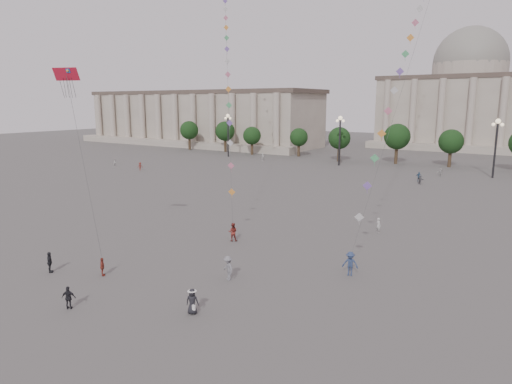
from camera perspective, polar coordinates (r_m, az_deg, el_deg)
The scene contains 23 objects.
ground at distance 35.36m, azimuth -13.55°, elevation -11.57°, with size 360.00×360.00×0.00m, color #4F4C4A.
hall_west at distance 152.62m, azimuth -7.18°, elevation 9.16°, with size 84.00×26.22×17.20m.
hall_central at distance 153.09m, azimuth 24.82°, elevation 10.42°, with size 48.30×34.30×35.50m.
tree_row at distance 103.15m, azimuth 19.91°, elevation 5.99°, with size 137.12×5.12×8.00m.
lamp_post_far_west at distance 115.26m, azimuth -3.52°, elevation 8.07°, with size 2.00×0.90×10.65m.
lamp_post_mid_west at distance 100.15m, azimuth 10.45°, elevation 7.45°, with size 2.00×0.90×10.65m.
lamp_post_mid_east at distance 92.60m, azimuth 27.85°, elevation 6.07°, with size 2.00×0.90×10.65m.
person_crowd_0 at distance 83.62m, azimuth 19.67°, elevation 1.81°, with size 1.00×0.42×1.70m, color #355779.
person_crowd_1 at distance 103.02m, azimuth -17.19°, elevation 3.56°, with size 0.74×0.58×1.53m, color beige.
person_crowd_2 at distance 94.79m, azimuth -14.29°, elevation 3.12°, with size 1.04×0.60×1.62m, color maroon.
person_crowd_4 at distance 90.90m, azimuth 22.02°, elevation 2.30°, with size 1.45×0.46×1.57m, color silver.
person_crowd_6 at distance 35.56m, azimuth -3.52°, elevation -9.47°, with size 1.24×0.71×1.91m, color slate.
person_crowd_10 at distance 107.06m, azimuth 0.86°, elevation 4.40°, with size 0.67×0.44×1.83m, color #AEAEAA.
person_crowd_12 at distance 81.05m, azimuth 19.84°, elevation 1.47°, with size 1.46×0.47×1.58m, color slate.
person_crowd_13 at distance 49.56m, azimuth 15.06°, elevation -4.04°, with size 0.59×0.39×1.63m, color #B8B7B4.
tourist_0 at distance 38.34m, azimuth -18.66°, elevation -8.85°, with size 0.87×0.36×1.48m, color maroon.
tourist_1 at distance 40.54m, azimuth -24.39°, elevation -8.01°, with size 1.00×0.42×1.71m, color black.
tourist_4 at distance 33.31m, azimuth -22.37°, elevation -12.12°, with size 0.92×0.38×1.57m, color black.
kite_flyer_0 at distance 45.13m, azimuth -2.92°, elevation -5.02°, with size 0.89×0.70×1.84m, color maroon.
kite_flyer_1 at distance 37.12m, azimuth 11.69°, elevation -8.76°, with size 1.26×0.72×1.95m, color navy.
hat_person at distance 30.50m, azimuth -7.97°, elevation -13.33°, with size 0.98×0.83×1.69m.
dragon_kite at distance 41.44m, azimuth -22.51°, elevation 12.37°, with size 3.76×1.51×15.18m.
kite_train_west at distance 72.25m, azimuth -3.77°, elevation 19.78°, with size 32.42×40.86×67.76m.
Camera 1 is at (24.25, -21.94, 13.46)m, focal length 32.00 mm.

